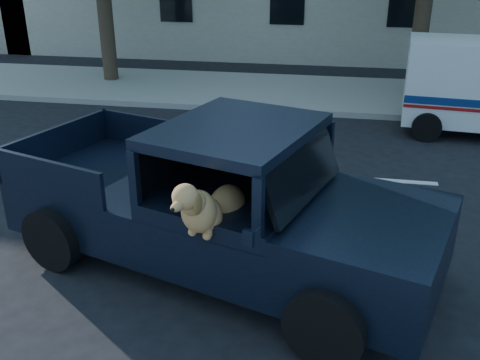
{
  "coord_description": "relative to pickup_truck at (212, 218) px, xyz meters",
  "views": [
    {
      "loc": [
        2.89,
        -5.83,
        3.9
      ],
      "look_at": [
        1.86,
        -0.25,
        1.42
      ],
      "focal_mm": 40.0,
      "sensor_mm": 36.0,
      "label": 1
    }
  ],
  "objects": [
    {
      "name": "ground",
      "position": [
        -1.42,
        -0.15,
        -0.67
      ],
      "size": [
        120.0,
        120.0,
        0.0
      ],
      "primitive_type": "plane",
      "color": "black",
      "rests_on": "ground"
    },
    {
      "name": "pickup_truck",
      "position": [
        0.0,
        0.0,
        0.0
      ],
      "size": [
        5.92,
        3.74,
        1.98
      ],
      "rotation": [
        0.0,
        0.0,
        -0.31
      ],
      "color": "black",
      "rests_on": "ground"
    },
    {
      "name": "far_sidewalk",
      "position": [
        -1.42,
        9.05,
        -0.59
      ],
      "size": [
        60.0,
        4.0,
        0.15
      ],
      "primitive_type": "cube",
      "color": "gray",
      "rests_on": "ground"
    },
    {
      "name": "lane_stripes",
      "position": [
        0.58,
        3.25,
        -0.66
      ],
      "size": [
        21.6,
        0.14,
        0.01
      ],
      "primitive_type": null,
      "color": "silver",
      "rests_on": "ground"
    }
  ]
}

